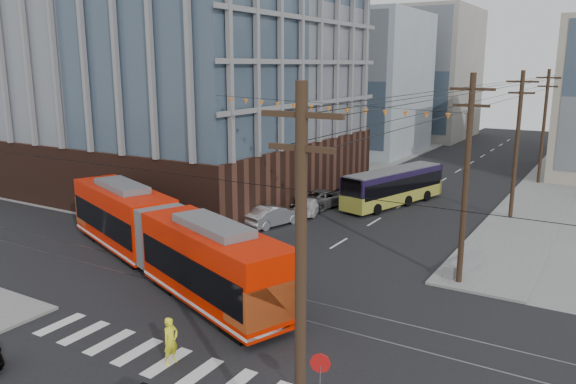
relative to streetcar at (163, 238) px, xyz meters
name	(u,v)px	position (x,y,z in m)	size (l,w,h in m)	color
ground	(200,328)	(6.10, -4.24, -2.03)	(160.00, 160.00, 0.00)	slate
office_building	(170,32)	(-15.90, 18.76, 12.27)	(30.00, 25.00, 28.60)	#381E16
bg_bldg_nw_near	(350,83)	(-10.90, 47.76, 6.97)	(18.00, 16.00, 18.00)	#8C99A5
bg_bldg_nw_far	(420,74)	(-7.90, 67.76, 7.97)	(16.00, 18.00, 20.00)	gray
utility_pole_near	(301,300)	(14.60, -10.24, 3.47)	(0.30, 0.30, 11.00)	black
utility_pole_far	(560,116)	(14.60, 51.76, 3.47)	(0.30, 0.30, 11.00)	black
streetcar	(163,238)	(0.00, 0.00, 0.00)	(21.06, 2.96, 4.06)	red
city_bus	(394,187)	(5.41, 21.48, -0.49)	(2.35, 10.85, 3.07)	black
parked_car_silver	(274,215)	(0.20, 11.15, -1.28)	(1.58, 4.54, 1.50)	#B9BBBF
parked_car_white	(308,206)	(0.75, 15.35, -1.40)	(1.76, 4.34, 1.26)	silver
parked_car_grey	(325,198)	(0.81, 18.03, -1.31)	(2.38, 5.17, 1.44)	#5A5A5A
pedestrian	(171,341)	(7.09, -7.16, -1.09)	(0.69, 0.45, 1.89)	#FDFC28
jersey_barrier	(465,265)	(14.40, 8.77, -1.63)	(0.89, 3.95, 0.79)	slate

